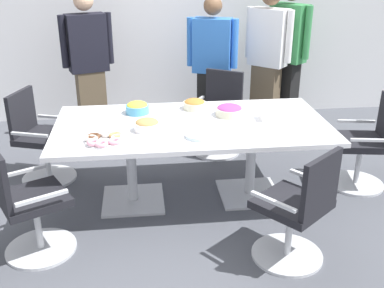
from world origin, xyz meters
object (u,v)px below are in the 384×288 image
snack_bowl_pretzels (194,104)px  person_standing_1 (212,66)px  conference_table (192,136)px  office_chair_1 (219,117)px  office_chair_4 (297,213)px  plate_stack (199,135)px  donut_platter (104,139)px  napkin_pile (269,115)px  snack_bowl_candy_mix (229,110)px  person_standing_2 (267,58)px  person_standing_0 (89,64)px  snack_bowl_chips_yellow (137,108)px  person_standing_3 (287,54)px  office_chair_0 (366,147)px  office_chair_2 (40,141)px  office_chair_3 (27,207)px

snack_bowl_pretzels → person_standing_1: bearing=73.5°
conference_table → office_chair_1: 1.17m
office_chair_4 → person_standing_1: (-0.23, 2.60, 0.46)m
conference_table → plate_stack: 0.36m
donut_platter → napkin_pile: size_ratio=2.07×
snack_bowl_pretzels → napkin_pile: bearing=-31.3°
snack_bowl_candy_mix → donut_platter: 1.21m
conference_table → snack_bowl_candy_mix: size_ratio=9.40×
person_standing_1 → snack_bowl_candy_mix: (-0.06, -1.42, -0.07)m
person_standing_2 → plate_stack: bearing=103.8°
snack_bowl_pretzels → person_standing_0: bearing=130.3°
snack_bowl_chips_yellow → snack_bowl_candy_mix: snack_bowl_chips_yellow is taller
person_standing_3 → donut_platter: 2.98m
person_standing_0 → snack_bowl_pretzels: 1.70m
office_chair_0 → person_standing_3: size_ratio=0.50×
person_standing_3 → snack_bowl_pretzels: 1.89m
snack_bowl_candy_mix → snack_bowl_chips_yellow: bearing=169.0°
office_chair_4 → person_standing_3: bearing=36.3°
office_chair_2 → napkin_pile: office_chair_2 is taller
office_chair_2 → snack_bowl_pretzels: size_ratio=4.19×
person_standing_2 → snack_bowl_pretzels: bearing=92.8°
office_chair_1 → napkin_pile: office_chair_1 is taller
snack_bowl_candy_mix → snack_bowl_pretzels: bearing=142.7°
napkin_pile → plate_stack: bearing=-153.4°
snack_bowl_candy_mix → donut_platter: snack_bowl_candy_mix is taller
person_standing_2 → napkin_pile: (-0.41, -1.62, -0.14)m
snack_bowl_chips_yellow → donut_platter: 0.72m
office_chair_1 → office_chair_3: 2.48m
office_chair_2 → person_standing_3: bearing=131.1°
office_chair_2 → office_chair_0: bearing=99.7°
office_chair_0 → office_chair_2: 3.19m
conference_table → office_chair_2: office_chair_2 is taller
office_chair_0 → office_chair_2: (-3.15, 0.51, 0.00)m
snack_bowl_pretzels → donut_platter: (-0.81, -0.73, -0.03)m
person_standing_1 → snack_bowl_pretzels: bearing=93.3°
office_chair_2 → person_standing_0: bearing=177.9°
snack_bowl_candy_mix → snack_bowl_pretzels: 0.37m
office_chair_0 → donut_platter: bearing=109.0°
donut_platter → snack_bowl_chips_yellow: bearing=68.1°
conference_table → person_standing_3: size_ratio=1.32×
snack_bowl_chips_yellow → snack_bowl_pretzels: 0.55m
office_chair_1 → person_standing_3: (0.96, 0.67, 0.55)m
person_standing_3 → plate_stack: (-1.37, -2.06, -0.19)m
person_standing_0 → napkin_pile: size_ratio=11.38×
person_standing_1 → plate_stack: bearing=97.9°
person_standing_1 → snack_bowl_chips_yellow: (-0.90, -1.26, -0.06)m
office_chair_0 → office_chair_2: size_ratio=1.00×
office_chair_4 → person_standing_1: bearing=56.3°
office_chair_4 → snack_bowl_chips_yellow: office_chair_4 is taller
person_standing_1 → snack_bowl_candy_mix: size_ratio=6.55×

